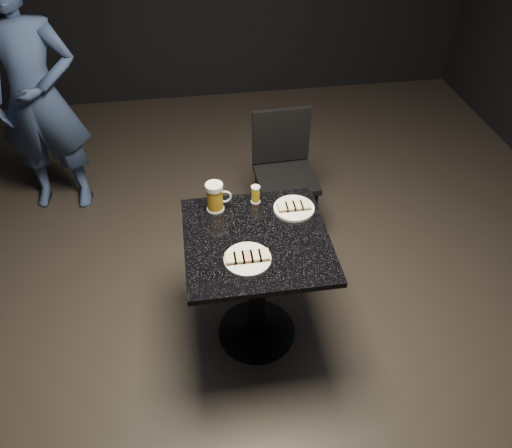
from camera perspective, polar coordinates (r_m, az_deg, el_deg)
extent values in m
plane|color=black|center=(2.96, 0.06, -12.25)|extent=(6.00, 6.00, 0.00)
cylinder|color=white|center=(2.29, -0.98, -4.05)|extent=(0.22, 0.22, 0.01)
cylinder|color=white|center=(2.56, 4.36, 1.79)|extent=(0.21, 0.21, 0.01)
imported|color=navy|center=(3.67, -23.80, 13.04)|extent=(0.65, 0.46, 1.69)
cylinder|color=black|center=(2.95, 0.06, -12.11)|extent=(0.44, 0.44, 0.03)
cylinder|color=black|center=(2.67, 0.07, -7.50)|extent=(0.10, 0.10, 0.69)
cube|color=black|center=(2.41, 0.07, -1.83)|extent=(0.70, 0.70, 0.03)
cylinder|color=silver|center=(2.57, -4.65, 1.79)|extent=(0.09, 0.09, 0.01)
cylinder|color=#BE881F|center=(2.53, -4.72, 2.93)|extent=(0.08, 0.08, 0.12)
cylinder|color=silver|center=(2.48, -4.82, 4.27)|extent=(0.09, 0.09, 0.03)
torus|color=silver|center=(2.53, -3.62, 3.13)|extent=(0.07, 0.01, 0.07)
cylinder|color=white|center=(2.61, -0.05, 2.62)|extent=(0.05, 0.05, 0.01)
cylinder|color=gold|center=(2.58, -0.05, 3.39)|extent=(0.04, 0.04, 0.08)
cylinder|color=silver|center=(2.55, -0.05, 4.20)|extent=(0.05, 0.05, 0.01)
cube|color=black|center=(3.29, 3.46, 5.18)|extent=(0.40, 0.40, 0.04)
cylinder|color=black|center=(3.28, 1.19, -0.09)|extent=(0.03, 0.03, 0.43)
cylinder|color=black|center=(3.35, 6.64, 0.60)|extent=(0.03, 0.03, 0.43)
cylinder|color=black|center=(3.53, 0.12, 3.34)|extent=(0.03, 0.03, 0.43)
cylinder|color=black|center=(3.59, 5.23, 3.92)|extent=(0.03, 0.03, 0.43)
cube|color=black|center=(3.31, 2.89, 10.04)|extent=(0.38, 0.04, 0.38)
cube|color=#4C3521|center=(2.27, -2.90, -4.04)|extent=(0.05, 0.07, 0.01)
cube|color=beige|center=(2.27, -2.91, -3.87)|extent=(0.05, 0.07, 0.01)
cube|color=#4C3521|center=(2.28, -1.94, -3.94)|extent=(0.05, 0.07, 0.01)
cube|color=#D1D184|center=(2.27, -1.94, -3.77)|extent=(0.05, 0.07, 0.01)
cube|color=#4C3521|center=(2.28, -0.98, -3.84)|extent=(0.05, 0.07, 0.01)
cube|color=tan|center=(2.27, -0.98, -3.67)|extent=(0.05, 0.07, 0.01)
cube|color=#4C3521|center=(2.28, -0.03, -3.74)|extent=(0.05, 0.07, 0.01)
cube|color=beige|center=(2.28, -0.03, -3.57)|extent=(0.05, 0.07, 0.01)
cube|color=#4C3521|center=(2.29, 0.92, -3.63)|extent=(0.05, 0.07, 0.01)
cube|color=beige|center=(2.28, 0.92, -3.46)|extent=(0.05, 0.07, 0.01)
cube|color=#4C3521|center=(2.55, 3.09, 1.87)|extent=(0.05, 0.07, 0.01)
cube|color=beige|center=(2.54, 3.09, 2.04)|extent=(0.05, 0.07, 0.01)
cube|color=#4C3521|center=(2.55, 3.95, 1.95)|extent=(0.05, 0.07, 0.01)
cube|color=#D1D184|center=(2.55, 3.96, 2.12)|extent=(0.05, 0.07, 0.01)
cube|color=#4C3521|center=(2.56, 4.80, 2.03)|extent=(0.05, 0.07, 0.01)
cube|color=#D1D184|center=(2.56, 4.81, 2.20)|extent=(0.05, 0.07, 0.01)
cube|color=#4C3521|center=(2.57, 5.65, 2.11)|extent=(0.05, 0.07, 0.01)
cube|color=beige|center=(2.56, 5.66, 2.28)|extent=(0.05, 0.07, 0.01)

